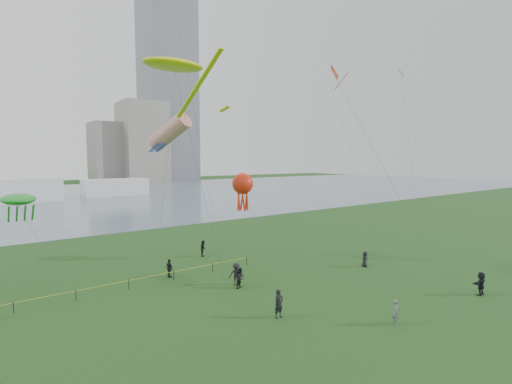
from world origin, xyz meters
TOP-DOWN VIEW (x-y plane):
  - ground_plane at (0.00, 0.00)m, footprint 400.00×400.00m
  - lake at (0.00, 100.00)m, footprint 400.00×120.00m
  - tower at (62.00, 168.00)m, footprint 24.00×24.00m
  - building_mid at (46.00, 162.00)m, footprint 20.00×20.00m
  - building_low at (32.00, 168.00)m, footprint 16.00×18.00m
  - pavilion_left at (-12.00, 95.00)m, footprint 22.00×8.00m
  - pavilion_right at (14.00, 98.00)m, footprint 18.00×7.00m
  - fence at (-15.22, 15.44)m, footprint 24.07×0.07m
  - kite_flyer at (2.63, -1.61)m, footprint 0.72×0.71m
  - spectator_a at (-1.50, 10.16)m, footprint 1.03×0.93m
  - spectator_b at (-1.40, 10.96)m, footprint 1.43×1.18m
  - spectator_c at (-5.10, 16.33)m, footprint 0.57×1.05m
  - spectator_d at (11.95, 7.74)m, footprint 0.78×0.53m
  - spectator_e at (12.78, -2.65)m, footprint 1.74×0.58m
  - spectator_f at (-2.76, 3.77)m, footprint 0.73×0.49m
  - spectator_g at (1.06, 21.14)m, footprint 1.00×1.07m
  - kite_stingray at (-4.92, 14.94)m, footprint 5.63×10.16m
  - kite_windsock at (-3.29, 19.72)m, footprint 5.75×7.53m
  - kite_creature at (-16.02, 21.71)m, footprint 3.73×9.92m
  - kite_octopus at (4.03, 17.72)m, footprint 2.35×8.24m
  - kite_delta at (10.08, 9.73)m, footprint 4.82×15.89m
  - small_kites at (4.18, 18.18)m, footprint 43.96×12.64m

SIDE VIEW (x-z plane):
  - ground_plane at x=0.00m, z-range 0.00..0.00m
  - lake at x=0.00m, z-range -0.02..0.06m
  - fence at x=-15.22m, z-range 0.03..1.08m
  - spectator_d at x=11.95m, z-range 0.00..1.57m
  - kite_flyer at x=2.63m, z-range 0.00..1.67m
  - spectator_c at x=-5.10m, z-range 0.00..1.70m
  - spectator_a at x=-1.50m, z-range 0.00..1.73m
  - spectator_g at x=1.06m, z-range 0.00..1.76m
  - spectator_e at x=12.78m, z-range 0.00..1.86m
  - spectator_b at x=-1.40m, z-range 0.00..1.93m
  - spectator_f at x=-2.76m, z-range 0.00..1.96m
  - pavilion_right at x=14.00m, z-range 0.00..5.00m
  - pavilion_left at x=-12.00m, z-range 0.00..6.00m
  - kite_creature at x=-16.02m, z-range 3.46..11.34m
  - kite_octopus at x=4.03m, z-range 3.43..12.73m
  - kite_windsock at x=-3.29m, z-range 5.77..21.08m
  - building_low at x=32.00m, z-range 0.00..28.00m
  - kite_delta at x=10.08m, z-range 8.14..28.15m
  - kite_stingray at x=-4.92m, z-range 9.06..28.14m
  - building_mid at x=46.00m, z-range 0.00..38.00m
  - small_kites at x=4.18m, z-range 18.95..30.03m
  - tower at x=62.00m, z-range 0.00..120.00m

